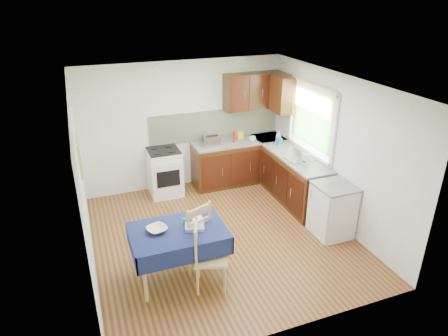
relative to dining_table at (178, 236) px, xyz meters
name	(u,v)px	position (x,y,z in m)	size (l,w,h in m)	color
floor	(222,236)	(0.88, 0.72, -0.66)	(4.20, 4.20, 0.00)	#552A16
ceiling	(221,83)	(0.88, 0.72, 1.84)	(4.00, 4.20, 0.02)	white
wall_back	(184,125)	(0.88, 2.82, 0.59)	(4.00, 0.02, 2.50)	white
wall_front	(291,242)	(0.88, -1.38, 0.59)	(4.00, 0.02, 2.50)	white
wall_left	(82,188)	(-1.12, 0.72, 0.59)	(0.02, 4.20, 2.50)	silver
wall_right	(334,149)	(2.88, 0.72, 0.59)	(0.02, 4.20, 2.50)	white
base_cabinets	(264,170)	(2.24, 1.97, -0.23)	(1.90, 2.30, 0.86)	black
worktop_back	(239,142)	(1.93, 2.52, 0.22)	(1.90, 0.60, 0.04)	slate
worktop_right	(297,158)	(2.58, 1.37, 0.22)	(0.60, 1.70, 0.04)	slate
worktop_corner	(268,138)	(2.58, 2.52, 0.22)	(0.60, 0.60, 0.04)	slate
splashback	(216,124)	(1.53, 2.80, 0.54)	(2.70, 0.02, 0.60)	beige
upper_cabinets	(262,92)	(2.41, 2.52, 1.19)	(1.20, 0.85, 0.70)	black
stove	(165,172)	(0.38, 2.52, -0.20)	(0.60, 0.61, 0.92)	white
window	(312,115)	(2.86, 1.42, 0.99)	(0.04, 1.48, 1.26)	#305723
fridge	(332,210)	(2.58, 0.17, -0.22)	(0.58, 0.60, 0.89)	white
corkboard	(79,156)	(-1.09, 1.02, 0.94)	(0.04, 0.62, 0.47)	#A68153
dining_table	(178,236)	(0.00, 0.00, 0.00)	(1.27, 0.86, 0.77)	#121041
chair_far	(193,233)	(0.25, 0.16, -0.10)	(0.61, 0.61, 1.05)	#A68153
chair_near	(207,254)	(0.30, -0.32, -0.14)	(0.55, 0.55, 0.98)	#A68153
toaster	(212,141)	(1.33, 2.44, 0.34)	(0.29, 0.18, 0.22)	silver
sandwich_press	(212,139)	(1.37, 2.58, 0.32)	(0.29, 0.25, 0.17)	black
sauce_bottle	(234,137)	(1.81, 2.48, 0.35)	(0.05, 0.05, 0.23)	red
yellow_packet	(240,135)	(1.98, 2.60, 0.32)	(0.12, 0.08, 0.17)	gold
dish_rack	(299,158)	(2.57, 1.25, 0.26)	(0.45, 0.34, 0.21)	gray
kettle	(306,157)	(2.58, 1.06, 0.35)	(0.15, 0.15, 0.25)	white
cup	(252,139)	(2.16, 2.37, 0.29)	(0.13, 0.13, 0.10)	white
soap_bottle_a	(278,137)	(2.58, 2.09, 0.37)	(0.10, 0.11, 0.27)	white
soap_bottle_b	(279,140)	(2.58, 2.04, 0.34)	(0.09, 0.09, 0.20)	#1C61A8
soap_bottle_c	(305,159)	(2.57, 1.05, 0.32)	(0.12, 0.12, 0.16)	#248631
plate_bowl	(157,229)	(-0.27, 0.06, 0.14)	(0.26, 0.26, 0.06)	beige
book	(192,220)	(0.24, 0.15, 0.11)	(0.15, 0.21, 0.02)	white
spice_jar	(184,221)	(0.12, 0.10, 0.15)	(0.05, 0.05, 0.09)	#258B2B
tea_towel	(195,227)	(0.22, -0.05, 0.13)	(0.25, 0.20, 0.05)	navy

